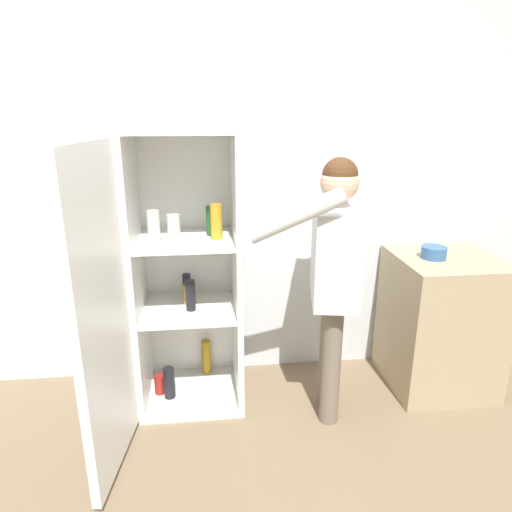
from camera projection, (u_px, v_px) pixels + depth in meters
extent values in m
plane|color=#7A664C|center=(223.00, 464.00, 2.42)|extent=(12.00, 12.00, 0.00)
cube|color=silver|center=(212.00, 193.00, 2.95)|extent=(7.00, 0.06, 2.55)
cube|color=white|center=(193.00, 391.00, 3.01)|extent=(0.63, 0.57, 0.04)
cube|color=white|center=(180.00, 130.00, 2.49)|extent=(0.63, 0.57, 0.04)
cube|color=white|center=(189.00, 259.00, 3.00)|extent=(0.63, 0.03, 1.63)
cube|color=white|center=(137.00, 275.00, 2.72)|extent=(0.04, 0.57, 1.63)
cube|color=white|center=(237.00, 271.00, 2.78)|extent=(0.04, 0.57, 1.63)
cube|color=white|center=(189.00, 309.00, 2.83)|extent=(0.56, 0.50, 0.02)
cube|color=white|center=(186.00, 240.00, 2.69)|extent=(0.56, 0.50, 0.02)
cube|color=white|center=(102.00, 319.00, 2.15)|extent=(0.13, 0.63, 1.63)
cylinder|color=#B78C1E|center=(206.00, 357.00, 3.16)|extent=(0.06, 0.06, 0.24)
cylinder|color=black|center=(187.00, 286.00, 2.94)|extent=(0.05, 0.05, 0.16)
cylinder|color=#B78C1E|center=(188.00, 294.00, 2.85)|extent=(0.06, 0.06, 0.13)
cylinder|color=black|center=(190.00, 295.00, 2.75)|extent=(0.06, 0.06, 0.19)
cylinder|color=maroon|center=(160.00, 384.00, 2.95)|extent=(0.07, 0.07, 0.13)
cylinder|color=black|center=(169.00, 383.00, 2.90)|extent=(0.07, 0.07, 0.21)
cylinder|color=beige|center=(154.00, 228.00, 2.53)|extent=(0.07, 0.07, 0.19)
cylinder|color=beige|center=(174.00, 228.00, 2.62)|extent=(0.08, 0.08, 0.15)
cylinder|color=#1E5123|center=(212.00, 221.00, 2.73)|extent=(0.07, 0.07, 0.18)
cylinder|color=#B78C1E|center=(216.00, 221.00, 2.64)|extent=(0.07, 0.07, 0.21)
cylinder|color=#726656|center=(331.00, 365.00, 2.65)|extent=(0.11, 0.11, 0.76)
cylinder|color=#726656|center=(329.00, 349.00, 2.82)|extent=(0.11, 0.11, 0.76)
cube|color=silver|center=(336.00, 255.00, 2.54)|extent=(0.32, 0.48, 0.54)
sphere|color=#DBAD89|center=(340.00, 182.00, 2.41)|extent=(0.21, 0.21, 0.21)
sphere|color=#4C2D19|center=(340.00, 175.00, 2.40)|extent=(0.19, 0.19, 0.19)
cylinder|color=silver|center=(297.00, 216.00, 2.23)|extent=(0.50, 0.18, 0.29)
cylinder|color=silver|center=(331.00, 246.00, 2.78)|extent=(0.09, 0.09, 0.50)
cube|color=tan|center=(440.00, 322.00, 3.02)|extent=(0.64, 0.64, 0.90)
cylinder|color=#335B8E|center=(434.00, 252.00, 2.85)|extent=(0.15, 0.15, 0.08)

